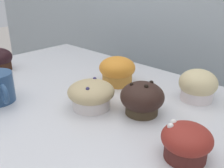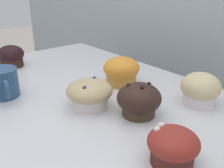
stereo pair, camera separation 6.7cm
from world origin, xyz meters
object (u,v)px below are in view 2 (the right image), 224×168
at_px(muffin_back_left, 139,100).
at_px(muffin_back_center, 173,146).
at_px(muffin_front_right, 11,56).
at_px(coffee_cup, 2,82).
at_px(muffin_front_center, 90,93).
at_px(muffin_back_right, 121,71).
at_px(muffin_front_left, 200,89).

bearing_deg(muffin_back_left, muffin_back_center, -26.10).
bearing_deg(muffin_front_right, coffee_cup, -25.31).
xyz_separation_m(muffin_front_center, muffin_back_center, (0.27, -0.01, -0.00)).
bearing_deg(muffin_front_right, muffin_back_right, 26.85).
bearing_deg(muffin_front_right, muffin_front_center, 4.28).
xyz_separation_m(muffin_back_right, muffin_back_center, (0.32, -0.17, -0.01)).
relative_size(muffin_front_left, coffee_cup, 0.75).
relative_size(muffin_back_center, coffee_cup, 0.69).
bearing_deg(muffin_back_center, coffee_cup, -164.37).
height_order(muffin_front_left, muffin_front_right, muffin_front_left).
height_order(muffin_back_right, muffin_front_right, muffin_back_right).
xyz_separation_m(muffin_back_left, muffin_back_center, (0.16, -0.08, -0.00)).
bearing_deg(coffee_cup, muffin_front_right, 154.69).
relative_size(muffin_front_center, muffin_front_right, 1.24).
relative_size(muffin_front_left, muffin_front_right, 1.07).
xyz_separation_m(muffin_front_left, muffin_front_right, (-0.60, -0.25, -0.00)).
bearing_deg(muffin_front_left, muffin_back_right, -164.14).
relative_size(muffin_front_center, muffin_front_left, 1.16).
bearing_deg(muffin_front_right, muffin_front_left, 22.93).
bearing_deg(coffee_cup, muffin_front_left, 45.10).
xyz_separation_m(muffin_back_right, muffin_front_left, (0.23, 0.06, -0.00)).
distance_m(muffin_front_center, coffee_cup, 0.25).
bearing_deg(muffin_back_right, muffin_back_center, -27.96).
xyz_separation_m(muffin_back_right, muffin_front_right, (-0.38, -0.19, -0.00)).
bearing_deg(muffin_front_left, muffin_front_right, -157.07).
relative_size(muffin_back_left, muffin_back_center, 1.14).
distance_m(muffin_front_left, coffee_cup, 0.52).
height_order(muffin_front_left, muffin_back_center, muffin_front_left).
distance_m(muffin_front_center, muffin_front_left, 0.28).
relative_size(muffin_back_left, muffin_front_left, 1.05).
bearing_deg(muffin_back_right, coffee_cup, -114.81).
xyz_separation_m(muffin_back_center, coffee_cup, (-0.46, -0.13, 0.01)).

